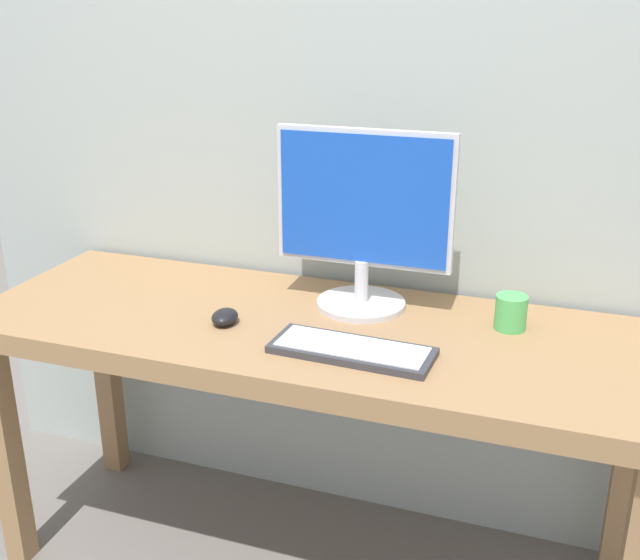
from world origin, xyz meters
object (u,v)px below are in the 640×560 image
at_px(desk, 310,353).
at_px(monitor, 364,217).
at_px(mouse, 225,317).
at_px(coffee_mug, 511,312).
at_px(keyboard_primary, 352,350).

xyz_separation_m(desk, monitor, (0.09, 0.16, 0.33)).
bearing_deg(mouse, coffee_mug, 8.04).
relative_size(keyboard_primary, mouse, 4.38).
bearing_deg(mouse, keyboard_primary, -18.49).
bearing_deg(keyboard_primary, coffee_mug, 39.13).
bearing_deg(monitor, desk, -120.31).
xyz_separation_m(monitor, keyboard_primary, (0.06, -0.29, -0.24)).
relative_size(monitor, keyboard_primary, 1.22).
bearing_deg(mouse, desk, 11.37).
height_order(desk, monitor, monitor).
distance_m(mouse, coffee_mug, 0.72).
bearing_deg(desk, keyboard_primary, -41.31).
bearing_deg(mouse, monitor, 29.36).
distance_m(desk, coffee_mug, 0.52).
distance_m(monitor, mouse, 0.44).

